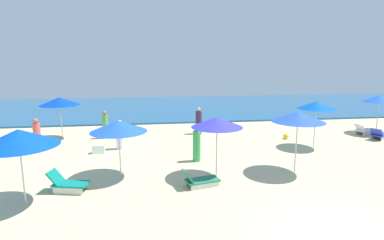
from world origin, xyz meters
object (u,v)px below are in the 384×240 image
Objects in this scene: umbrella_6 at (217,122)px; beachgoer_1 at (197,145)px; umbrella_2 at (119,126)px; lounge_chair_7_0 at (68,183)px; beachgoer_3 at (120,136)px; beachgoer_2 at (37,136)px; beach_ball_1 at (286,136)px; lounge_chair_6_0 at (200,180)px; umbrella_5 at (298,117)px; umbrella_3 at (60,101)px; lounge_chair_4_0 at (364,130)px; umbrella_4 at (380,99)px; beachgoer_0 at (199,122)px; cooler_box_0 at (98,149)px; lounge_chair_4_1 at (380,135)px; beachgoer_4 at (105,125)px; umbrella_7 at (18,138)px; umbrella_1 at (317,105)px.

umbrella_6 is 2.44m from beachgoer_1.
umbrella_2 reaches higher than lounge_chair_7_0.
umbrella_6 reaches higher than beachgoer_3.
beachgoer_3 is at bearing 115.47° from beachgoer_2.
lounge_chair_7_0 is at bearing 105.55° from beachgoer_3.
beach_ball_1 is (5.15, 5.09, -2.00)m from umbrella_6.
lounge_chair_6_0 is at bearing 80.60° from beachgoer_2.
umbrella_5 is 4.60m from lounge_chair_6_0.
umbrella_3 reaches higher than lounge_chair_4_0.
umbrella_4 is 12.52m from umbrella_6.
beachgoer_0 reaches higher than beachgoer_1.
lounge_chair_6_0 is at bearing 131.29° from cooler_box_0.
umbrella_4 is at bearing -93.11° from lounge_chair_4_0.
beachgoer_2 reaches higher than lounge_chair_6_0.
lounge_chair_4_1 is 15.72m from beachgoer_4.
beachgoer_3 is at bearing 18.83° from lounge_chair_6_0.
beachgoer_1 is at bearing -34.67° from umbrella_3.
umbrella_4 is 1.41× the size of beachgoer_2.
umbrella_6 is at bearing 163.52° from beachgoer_3.
umbrella_7 is (-16.66, -6.88, 1.89)m from lounge_chair_4_0.
cooler_box_0 is (-5.04, 3.73, -1.95)m from umbrella_6.
beachgoer_1 is 5.07× the size of beach_ball_1.
umbrella_1 reaches higher than beachgoer_0.
umbrella_6 is at bearing -42.12° from umbrella_3.
beachgoer_2 is at bearing 175.53° from umbrella_1.
umbrella_7 is 1.51× the size of beachgoer_4.
umbrella_2 is at bearing -163.36° from umbrella_1.
umbrella_7 is at bearing -82.65° from umbrella_3.
umbrella_2 is at bearing 76.11° from lounge_chair_4_1.
umbrella_2 is at bearing -58.81° from umbrella_3.
umbrella_6 is 0.96× the size of umbrella_7.
beachgoer_1 reaches higher than lounge_chair_4_1.
umbrella_5 is 4.45m from beachgoer_1.
beachgoer_2 is at bearing 60.58° from lounge_chair_4_1.
beachgoer_0 is (4.08, 6.53, -1.26)m from umbrella_2.
umbrella_5 is 12.17m from beachgoer_2.
umbrella_4 is 1.48× the size of lounge_chair_4_1.
lounge_chair_4_0 is at bearing 3.17° from beach_ball_1.
umbrella_1 reaches higher than lounge_chair_4_0.
lounge_chair_7_0 is 0.84× the size of beachgoer_2.
beachgoer_4 is at bearing 68.05° from lounge_chair_4_0.
lounge_chair_7_0 is at bearing -151.29° from beach_ball_1.
umbrella_4 is 13.74m from lounge_chair_6_0.
umbrella_5 is 7.80× the size of beach_ball_1.
umbrella_6 is 4.12× the size of cooler_box_0.
umbrella_1 is at bearing 31.04° from beachgoer_0.
umbrella_2 is at bearing -56.97° from beachgoer_0.
lounge_chair_6_0 is 6.25m from cooler_box_0.
beachgoer_3 is at bearing -2.13° from lounge_chair_7_0.
lounge_chair_4_1 is 1.14× the size of lounge_chair_7_0.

